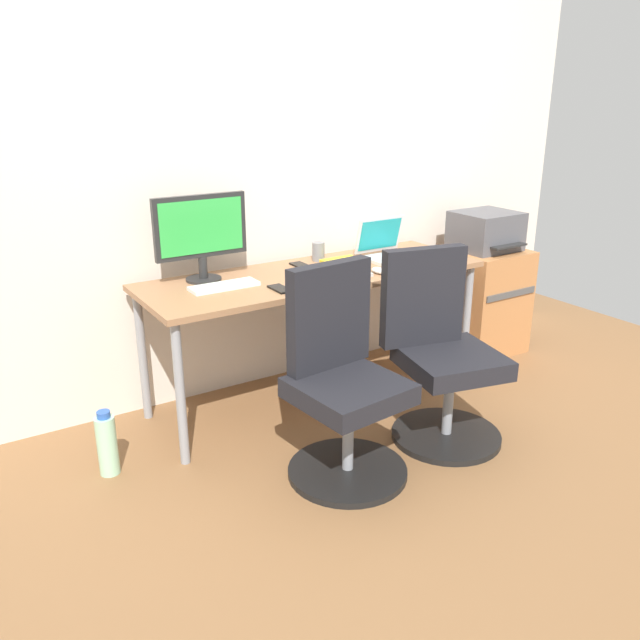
# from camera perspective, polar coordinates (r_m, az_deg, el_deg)

# --- Properties ---
(ground_plane) EXTENTS (5.28, 5.28, 0.00)m
(ground_plane) POSITION_cam_1_polar(r_m,az_deg,el_deg) (3.72, -0.42, -6.67)
(ground_plane) COLOR brown
(back_wall) EXTENTS (4.40, 0.04, 2.60)m
(back_wall) POSITION_cam_1_polar(r_m,az_deg,el_deg) (3.69, -3.84, 14.20)
(back_wall) COLOR silver
(back_wall) RESTS_ON ground
(desk) EXTENTS (1.86, 0.63, 0.73)m
(desk) POSITION_cam_1_polar(r_m,az_deg,el_deg) (3.47, -0.44, 3.21)
(desk) COLOR #996B47
(desk) RESTS_ON ground
(office_chair_left) EXTENTS (0.54, 0.54, 0.94)m
(office_chair_left) POSITION_cam_1_polar(r_m,az_deg,el_deg) (2.87, 1.92, -5.58)
(office_chair_left) COLOR black
(office_chair_left) RESTS_ON ground
(office_chair_right) EXTENTS (0.54, 0.54, 0.94)m
(office_chair_right) POSITION_cam_1_polar(r_m,az_deg,el_deg) (3.20, 10.51, -3.14)
(office_chair_right) COLOR black
(office_chair_right) RESTS_ON ground
(side_cabinet) EXTENTS (0.47, 0.51, 0.67)m
(side_cabinet) POSITION_cam_1_polar(r_m,az_deg,el_deg) (4.41, 13.83, 1.78)
(side_cabinet) COLOR #B77542
(side_cabinet) RESTS_ON ground
(printer) EXTENTS (0.38, 0.40, 0.24)m
(printer) POSITION_cam_1_polar(r_m,az_deg,el_deg) (4.30, 14.33, 7.58)
(printer) COLOR #515156
(printer) RESTS_ON side_cabinet
(water_bottle_on_floor) EXTENTS (0.09, 0.09, 0.31)m
(water_bottle_on_floor) POSITION_cam_1_polar(r_m,az_deg,el_deg) (3.10, -18.16, -10.31)
(water_bottle_on_floor) COLOR #A5D8B2
(water_bottle_on_floor) RESTS_ON ground
(desktop_monitor) EXTENTS (0.48, 0.18, 0.43)m
(desktop_monitor) POSITION_cam_1_polar(r_m,az_deg,el_deg) (3.30, -10.40, 7.62)
(desktop_monitor) COLOR #262626
(desktop_monitor) RESTS_ON desk
(open_laptop) EXTENTS (0.31, 0.28, 0.22)m
(open_laptop) POSITION_cam_1_polar(r_m,az_deg,el_deg) (3.77, 5.93, 6.28)
(open_laptop) COLOR silver
(open_laptop) RESTS_ON desk
(keyboard_by_monitor) EXTENTS (0.34, 0.12, 0.02)m
(keyboard_by_monitor) POSITION_cam_1_polar(r_m,az_deg,el_deg) (3.21, -8.40, 2.96)
(keyboard_by_monitor) COLOR silver
(keyboard_by_monitor) RESTS_ON desk
(keyboard_by_laptop) EXTENTS (0.34, 0.12, 0.02)m
(keyboard_by_laptop) POSITION_cam_1_polar(r_m,az_deg,el_deg) (3.33, 1.75, 3.79)
(keyboard_by_laptop) COLOR #B7B7B7
(keyboard_by_laptop) RESTS_ON desk
(mouse_by_monitor) EXTENTS (0.06, 0.10, 0.03)m
(mouse_by_monitor) POSITION_cam_1_polar(r_m,az_deg,el_deg) (3.50, 7.62, 4.52)
(mouse_by_monitor) COLOR silver
(mouse_by_monitor) RESTS_ON desk
(mouse_by_laptop) EXTENTS (0.06, 0.10, 0.03)m
(mouse_by_laptop) POSITION_cam_1_polar(r_m,az_deg,el_deg) (3.44, 5.16, 4.34)
(mouse_by_laptop) COLOR silver
(mouse_by_laptop) RESTS_ON desk
(coffee_mug) EXTENTS (0.08, 0.08, 0.09)m
(coffee_mug) POSITION_cam_1_polar(r_m,az_deg,el_deg) (3.71, 11.58, 5.61)
(coffee_mug) COLOR red
(coffee_mug) RESTS_ON desk
(pen_cup) EXTENTS (0.07, 0.07, 0.10)m
(pen_cup) POSITION_cam_1_polar(r_m,az_deg,el_deg) (3.68, -0.14, 6.02)
(pen_cup) COLOR slate
(pen_cup) RESTS_ON desk
(phone_near_laptop) EXTENTS (0.07, 0.14, 0.01)m
(phone_near_laptop) POSITION_cam_1_polar(r_m,az_deg,el_deg) (3.15, -3.51, 2.75)
(phone_near_laptop) COLOR black
(phone_near_laptop) RESTS_ON desk
(phone_near_monitor) EXTENTS (0.07, 0.14, 0.01)m
(phone_near_monitor) POSITION_cam_1_polar(r_m,az_deg,el_deg) (3.57, -1.72, 4.80)
(phone_near_monitor) COLOR black
(phone_near_monitor) RESTS_ON desk
(notebook) EXTENTS (0.21, 0.15, 0.03)m
(notebook) POSITION_cam_1_polar(r_m,az_deg,el_deg) (3.61, 1.99, 5.10)
(notebook) COLOR yellow
(notebook) RESTS_ON desk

